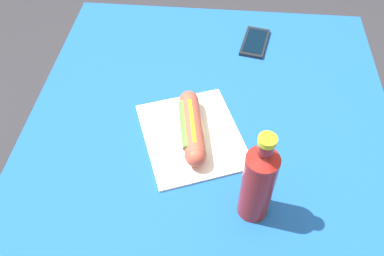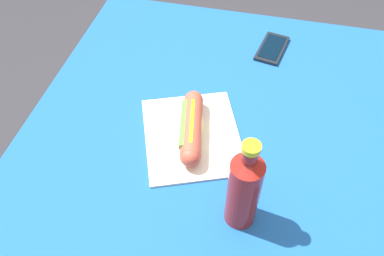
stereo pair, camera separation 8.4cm
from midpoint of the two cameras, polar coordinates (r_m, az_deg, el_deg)
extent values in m
cylinder|color=brown|center=(1.55, 13.94, 0.80)|extent=(0.07, 0.07, 0.72)
cylinder|color=brown|center=(1.58, -10.97, 2.51)|extent=(0.07, 0.07, 0.72)
cube|color=brown|center=(0.96, -0.27, -3.02)|extent=(1.06, 0.84, 0.03)
cube|color=#19519E|center=(0.94, -0.27, -2.38)|extent=(1.12, 0.90, 0.00)
cube|color=silver|center=(0.95, -2.51, -1.19)|extent=(0.32, 0.30, 0.01)
ellipsoid|color=#E5BC75|center=(0.93, -2.56, -0.15)|extent=(0.17, 0.09, 0.05)
cylinder|color=#BC4C38|center=(0.93, -2.57, 0.07)|extent=(0.18, 0.08, 0.05)
sphere|color=#BC4C38|center=(0.99, -2.88, 3.86)|extent=(0.05, 0.05, 0.05)
sphere|color=#BC4C38|center=(0.87, -2.22, -4.20)|extent=(0.05, 0.05, 0.05)
cube|color=yellow|center=(0.91, -2.62, 0.94)|extent=(0.13, 0.03, 0.00)
cylinder|color=#568433|center=(0.92, -3.63, 0.34)|extent=(0.14, 0.05, 0.02)
cube|color=black|center=(1.22, 6.94, 11.89)|extent=(0.15, 0.09, 0.01)
cube|color=black|center=(1.22, 6.96, 12.09)|extent=(0.12, 0.08, 0.00)
cylinder|color=maroon|center=(0.77, 6.17, -8.41)|extent=(0.06, 0.06, 0.17)
cone|color=maroon|center=(0.69, 6.82, -4.09)|extent=(0.06, 0.06, 0.02)
cylinder|color=maroon|center=(0.68, 7.00, -2.93)|extent=(0.03, 0.03, 0.03)
cylinder|color=yellow|center=(0.66, 7.15, -1.94)|extent=(0.03, 0.03, 0.01)
camera|label=1|loc=(0.04, -92.57, -2.98)|focal=37.62mm
camera|label=2|loc=(0.04, 87.43, 2.98)|focal=37.62mm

